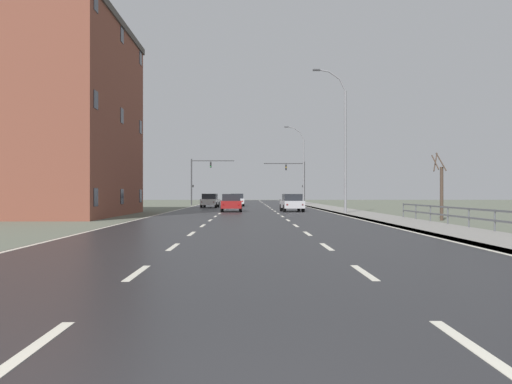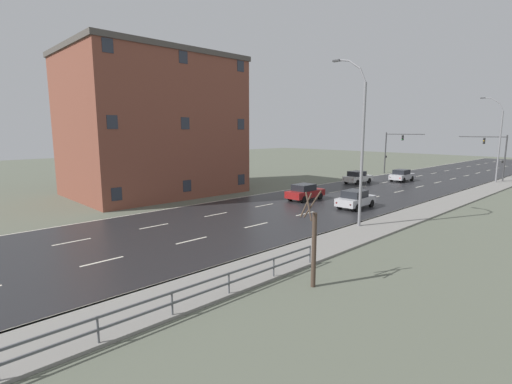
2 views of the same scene
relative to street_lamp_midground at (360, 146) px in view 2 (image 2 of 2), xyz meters
name	(u,v)px [view 2 (image 2 of 2)]	position (x,y,z in m)	size (l,w,h in m)	color
ground_plane	(339,198)	(-7.44, 8.83, -5.65)	(160.00, 160.00, 0.12)	#5B6051
road_asphalt_strip	(396,186)	(-7.44, 20.82, -5.58)	(14.00, 120.00, 0.03)	#232326
sidewalk_right	(472,194)	(0.99, 20.83, -5.53)	(3.00, 120.00, 0.12)	gray
street_lamp_midground	(360,146)	(0.00, 0.00, 0.00)	(2.66, 0.24, 11.45)	slate
street_lamp_distant	(498,141)	(-0.02, 32.53, -0.29)	(2.75, 0.24, 10.87)	slate
traffic_signal_right	(496,150)	(-0.65, 34.45, -1.53)	(5.84, 0.36, 6.08)	#38383A
traffic_signal_left	(392,146)	(-14.21, 32.90, -1.34)	(6.01, 0.36, 6.37)	#38383A
car_near_left	(402,175)	(-8.89, 25.35, -4.78)	(1.92, 4.14, 1.57)	#B7B7BC
car_far_left	(358,177)	(-11.83, 19.32, -4.78)	(2.02, 4.19, 1.57)	silver
car_mid_centre	(305,192)	(-8.98, 5.34, -4.78)	(1.92, 4.15, 1.57)	maroon
car_far_right	(356,199)	(-3.60, 5.59, -4.78)	(2.00, 4.18, 1.57)	#B7B7BC
brick_building	(153,126)	(-22.86, -2.91, 1.57)	(12.52, 16.48, 14.29)	brown
bare_tree_mid	(313,245)	(4.13, -10.21, -3.73)	(0.71, 1.07, 4.12)	#423328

